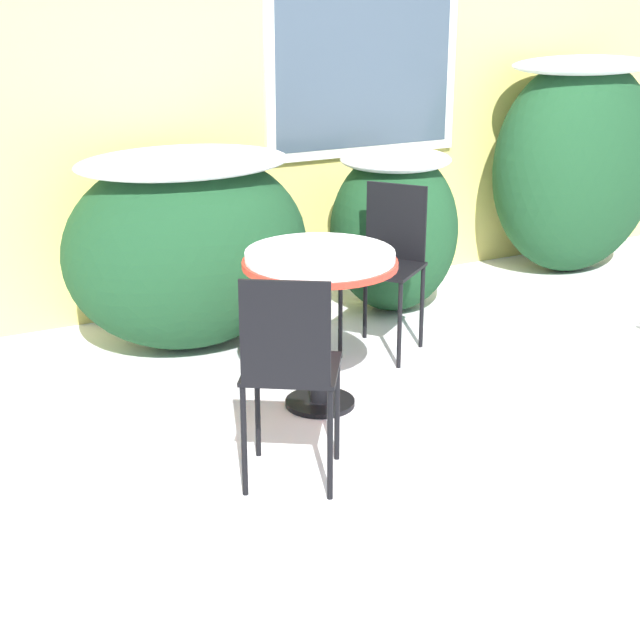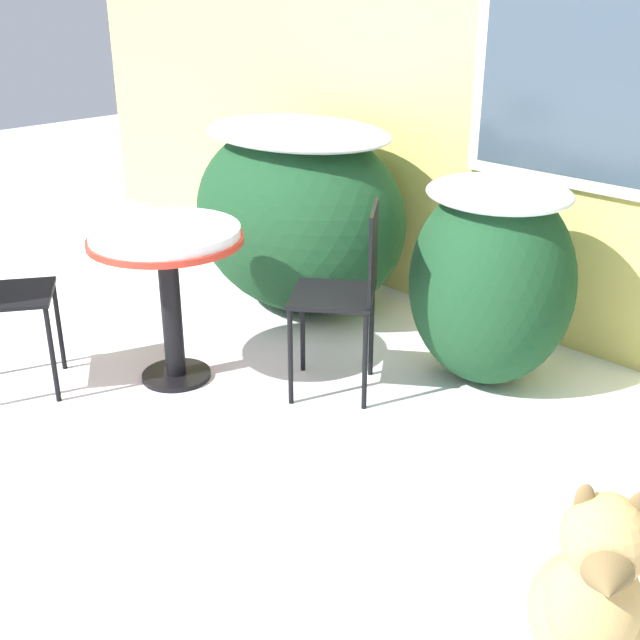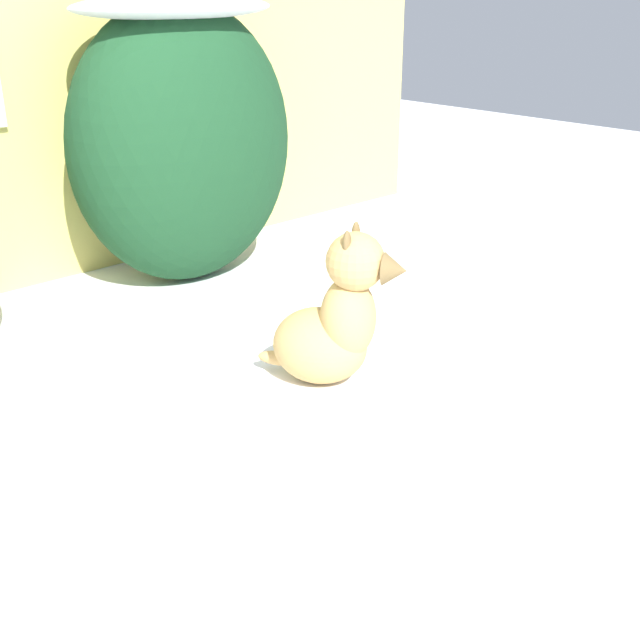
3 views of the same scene
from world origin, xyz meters
The scene contains 7 objects.
ground_plane centered at (0.00, 0.00, 0.00)m, with size 16.00×16.00×0.00m, color white.
house_wall centered at (0.02, 2.20, 1.59)m, with size 8.00×0.10×3.18m.
shrub_left centered at (-1.15, 1.57, 0.58)m, with size 1.38×1.03×1.10m.
shrub_middle centered at (0.19, 1.56, 0.54)m, with size 0.80×0.75×1.00m.
patio_table centered at (-0.89, 0.48, 0.64)m, with size 0.73×0.73×0.78m.
patio_chair_near_table centered at (-0.21, 0.99, 0.52)m, with size 0.53×0.53×0.91m.
dog centered at (1.44, 0.23, 0.26)m, with size 0.48×0.59×0.68m.
Camera 2 is at (2.13, -1.53, 1.87)m, focal length 45.00 mm.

